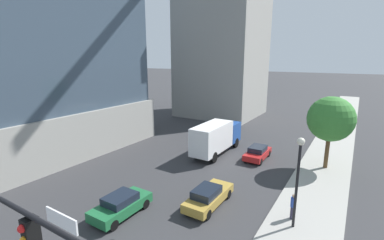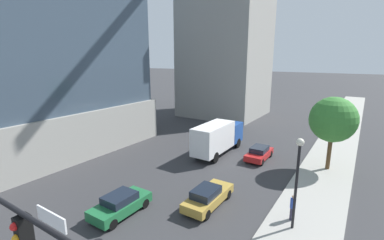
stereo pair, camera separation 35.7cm
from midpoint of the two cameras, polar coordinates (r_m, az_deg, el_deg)
The scene contains 9 objects.
sidewalk at distance 23.05m, azimuth 25.22°, elevation -13.94°, with size 4.34×120.00×0.15m, color #9E9B93.
construction_building at distance 48.58m, azimuth 7.45°, elevation 17.44°, with size 22.64×16.38×33.41m.
street_lamp at distance 16.72m, azimuth 22.00°, elevation -9.87°, with size 0.44×0.44×5.57m.
street_tree at distance 26.79m, azimuth 28.02°, elevation 0.05°, with size 4.02×4.02×6.62m.
car_red at distance 28.19m, azimuth 14.37°, elevation -6.79°, with size 1.74×4.02×1.35m.
car_green at distance 18.99m, azimuth -14.34°, elevation -16.85°, with size 1.82×4.14×1.43m.
car_gold at distance 19.39m, azimuth 3.94°, elevation -15.82°, with size 1.72×4.58×1.43m.
box_truck at distance 28.65m, azimuth 5.83°, elevation -3.52°, with size 2.25×7.97×3.41m.
pedestrian_blue_shirt at distance 18.72m, azimuth 21.05°, elevation -16.85°, with size 0.34×0.34×1.66m.
Camera 2 is at (10.56, -0.57, 10.07)m, focal length 25.22 mm.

